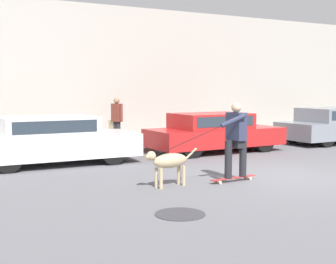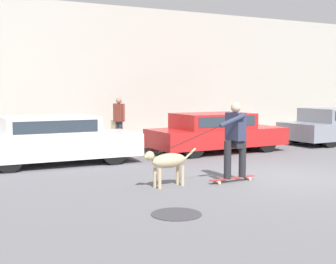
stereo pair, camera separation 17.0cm
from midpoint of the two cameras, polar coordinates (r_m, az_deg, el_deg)
name	(u,v)px [view 1 (the left image)]	position (r m, az deg, el deg)	size (l,w,h in m)	color
ground_plane	(282,177)	(10.70, 13.27, -5.35)	(36.00, 36.00, 0.00)	slate
back_wall	(143,77)	(16.58, -3.34, 6.72)	(32.00, 0.30, 4.72)	#ADA89E
sidewalk_curb	(158,145)	(15.70, -1.59, -1.58)	(30.00, 1.86, 0.13)	#A39E93
parked_car_0	(53,140)	(12.41, -14.17, -1.01)	(4.21, 1.83, 1.24)	black
parked_car_1	(214,133)	(14.44, 5.29, -0.07)	(4.25, 1.80, 1.20)	black
parked_car_2	(335,126)	(17.86, 19.42, 0.73)	(4.35, 1.89, 1.26)	black
dog	(169,162)	(9.30, -0.43, -3.63)	(1.27, 0.40, 0.75)	tan
skateboarder	(235,137)	(9.88, 7.73, -0.61)	(2.44, 0.63, 1.67)	beige
pedestrian_with_bag	(116,119)	(14.97, -6.63, 1.55)	(0.30, 0.62, 1.54)	#28282D
manhole_cover	(180,214)	(7.39, 0.81, -9.98)	(0.79, 0.79, 0.01)	#38383D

